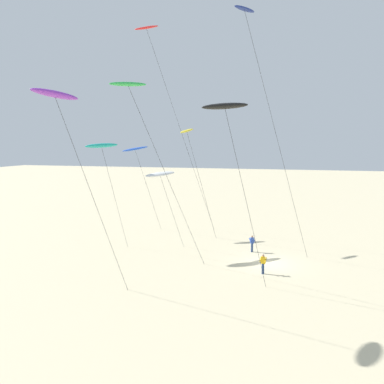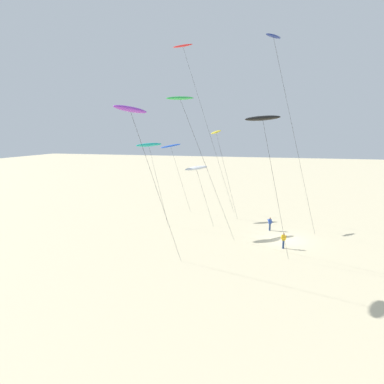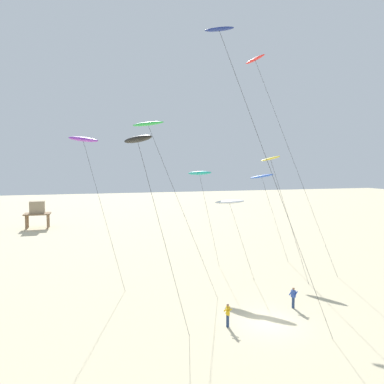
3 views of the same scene
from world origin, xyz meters
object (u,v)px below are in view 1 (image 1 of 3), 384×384
Objects in this scene: kite_green at (129,85)px; kite_blue at (135,149)px; kite_purple at (55,95)px; kite_navy at (246,15)px; kite_flyer_middle at (263,263)px; kite_teal at (102,146)px; kite_red at (147,31)px; kite_yellow at (187,133)px; kite_white at (160,174)px; kite_flyer_nearest at (252,243)px; kite_black at (225,107)px.

kite_blue is at bearing 22.20° from kite_green.
kite_blue is 21.15m from kite_purple.
kite_navy is 19.89m from kite_flyer_middle.
kite_red is (5.57, -2.79, 12.18)m from kite_teal.
kite_flyer_middle is at bearing -132.68° from kite_yellow.
kite_teal is 10.33m from kite_green.
kite_white is at bearing -75.90° from kite_teal.
kite_purple is 8.55× the size of kite_flyer_nearest.
kite_black is at bearing 175.45° from kite_navy.
kite_teal is 0.71× the size of kite_green.
kite_blue is 6.31× the size of kite_flyer_nearest.
kite_yellow is at bearing -96.34° from kite_red.
kite_blue is 0.74× the size of kite_purple.
kite_navy reaches higher than kite_purple.
kite_red is 1.73× the size of kite_black.
kite_red is 14.06× the size of kite_flyer_middle.
kite_navy is 16.32m from kite_white.
kite_red is at bearing 83.66° from kite_yellow.
kite_teal is at bearing 16.30° from kite_purple.
kite_teal reaches higher than kite_flyer_nearest.
kite_green is 19.39m from kite_flyer_nearest.
kite_blue is 13.11m from kite_red.
kite_navy is 2.61× the size of kite_white.
kite_navy reaches higher than kite_white.
kite_green is 8.32m from kite_black.
kite_teal is 0.47× the size of kite_red.
kite_purple is at bearing -170.16° from kite_blue.
kite_blue is (10.88, 14.30, -10.61)m from kite_navy.
kite_purple reaches higher than kite_black.
kite_black is at bearing -141.16° from kite_white.
kite_black is (-16.84, -13.83, 3.08)m from kite_blue.
kite_flyer_middle is (9.56, -12.51, -12.94)m from kite_purple.
kite_teal is at bearing 178.94° from kite_blue.
kite_yellow is at bearing -11.62° from kite_purple.
kite_black is (-14.06, -6.62, 1.26)m from kite_yellow.
kite_flyer_nearest is (10.11, -8.43, -14.24)m from kite_green.
kite_green reaches higher than kite_flyer_middle.
kite_purple is at bearing 127.38° from kite_flyer_middle.
kite_white is 13.41m from kite_flyer_middle.
kite_white is (4.44, 8.85, -12.97)m from kite_navy.
kite_white reaches higher than kite_flyer_nearest.
kite_purple reaches higher than kite_flyer_nearest.
kite_green is at bearing 75.01° from kite_black.
kite_black reaches higher than kite_flyer_middle.
kite_yellow is (-2.78, -7.20, 1.82)m from kite_blue.
kite_yellow reaches higher than kite_blue.
kite_navy is 20.77m from kite_flyer_nearest.
kite_red reaches higher than kite_white.
kite_white is at bearing 154.39° from kite_yellow.
kite_teal is at bearing 124.59° from kite_yellow.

